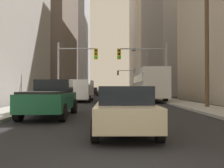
# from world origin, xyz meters

# --- Properties ---
(sidewalk_left) EXTENTS (2.71, 160.00, 0.15)m
(sidewalk_left) POSITION_xyz_m (-6.20, 50.00, 0.07)
(sidewalk_left) COLOR #9E9E99
(sidewalk_left) RESTS_ON ground
(sidewalk_right) EXTENTS (2.71, 160.00, 0.15)m
(sidewalk_right) POSITION_xyz_m (6.20, 50.00, 0.07)
(sidewalk_right) COLOR #9E9E99
(sidewalk_right) RESTS_ON ground
(city_bus) EXTENTS (2.78, 11.55, 3.40)m
(city_bus) POSITION_xyz_m (4.12, 24.06, 1.93)
(city_bus) COLOR silver
(city_bus) RESTS_ON ground
(pickup_truck_green) EXTENTS (2.20, 5.44, 1.90)m
(pickup_truck_green) POSITION_xyz_m (-3.32, 8.93, 0.93)
(pickup_truck_green) COLOR #195938
(pickup_truck_green) RESTS_ON ground
(cargo_van_white) EXTENTS (2.18, 5.28, 2.26)m
(cargo_van_white) POSITION_xyz_m (-3.20, 22.06, 1.29)
(cargo_van_white) COLOR white
(cargo_van_white) RESTS_ON ground
(sedan_beige) EXTENTS (1.95, 4.20, 1.52)m
(sedan_beige) POSITION_xyz_m (0.15, 4.23, 0.77)
(sedan_beige) COLOR #C6B793
(sedan_beige) RESTS_ON ground
(sedan_navy) EXTENTS (1.95, 4.24, 1.52)m
(sedan_navy) POSITION_xyz_m (-0.06, 19.83, 0.77)
(sedan_navy) COLOR #141E4C
(sedan_navy) RESTS_ON ground
(sedan_maroon) EXTENTS (1.95, 4.21, 1.52)m
(sedan_maroon) POSITION_xyz_m (-0.03, 29.11, 0.77)
(sedan_maroon) COLOR maroon
(sedan_maroon) RESTS_ON ground
(sedan_silver) EXTENTS (1.95, 4.25, 1.52)m
(sedan_silver) POSITION_xyz_m (0.05, 42.45, 0.77)
(sedan_silver) COLOR #B7BABF
(sedan_silver) RESTS_ON ground
(sedan_black) EXTENTS (1.96, 4.26, 1.52)m
(sedan_black) POSITION_xyz_m (-3.21, 40.40, 0.77)
(sedan_black) COLOR black
(sedan_black) RESTS_ON ground
(traffic_signal_near_left) EXTENTS (4.06, 0.44, 6.00)m
(traffic_signal_near_left) POSITION_xyz_m (-3.70, 21.00, 4.06)
(traffic_signal_near_left) COLOR gray
(traffic_signal_near_left) RESTS_ON ground
(traffic_signal_near_right) EXTENTS (5.06, 0.44, 6.00)m
(traffic_signal_near_right) POSITION_xyz_m (3.24, 21.00, 4.10)
(traffic_signal_near_right) COLOR gray
(traffic_signal_near_right) RESTS_ON ground
(traffic_signal_far_right) EXTENTS (4.00, 0.44, 6.00)m
(traffic_signal_far_right) POSITION_xyz_m (3.73, 52.63, 4.05)
(traffic_signal_far_right) COLOR gray
(traffic_signal_far_right) RESTS_ON ground
(utility_pole_right) EXTENTS (2.20, 0.28, 10.11)m
(utility_pole_right) POSITION_xyz_m (6.47, 13.31, 5.33)
(utility_pole_right) COLOR brown
(utility_pole_right) RESTS_ON ground
(street_lamp_right) EXTENTS (2.47, 0.32, 7.50)m
(street_lamp_right) POSITION_xyz_m (5.15, 34.16, 4.55)
(street_lamp_right) COLOR gray
(street_lamp_right) RESTS_ON ground
(building_left_mid_office) EXTENTS (17.80, 20.56, 26.90)m
(building_left_mid_office) POSITION_xyz_m (-16.87, 46.64, 13.45)
(building_left_mid_office) COLOR #66564C
(building_left_mid_office) RESTS_ON ground
(building_left_far_tower) EXTENTS (18.23, 23.97, 66.80)m
(building_left_far_tower) POSITION_xyz_m (-17.83, 91.61, 33.40)
(building_left_far_tower) COLOR #93939E
(building_left_far_tower) RESTS_ON ground
(building_right_mid_block) EXTENTS (22.09, 27.79, 31.58)m
(building_right_mid_block) POSITION_xyz_m (19.68, 51.02, 15.79)
(building_right_mid_block) COLOR gray
(building_right_mid_block) RESTS_ON ground
(building_right_far_highrise) EXTENTS (17.35, 27.35, 46.28)m
(building_right_far_highrise) POSITION_xyz_m (17.37, 91.59, 23.14)
(building_right_far_highrise) COLOR #B7A893
(building_right_far_highrise) RESTS_ON ground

